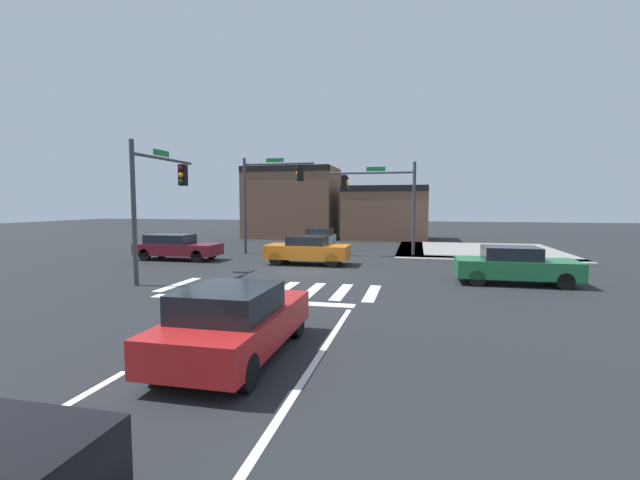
% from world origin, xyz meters
% --- Properties ---
extents(ground_plane, '(120.00, 120.00, 0.00)m').
position_xyz_m(ground_plane, '(0.00, 0.00, 0.00)').
color(ground_plane, '#232628').
extents(crosswalk_near, '(7.82, 2.89, 0.01)m').
position_xyz_m(crosswalk_near, '(0.00, -4.50, 0.00)').
color(crosswalk_near, silver).
rests_on(crosswalk_near, ground_plane).
extents(lane_markings, '(6.80, 20.25, 0.01)m').
position_xyz_m(lane_markings, '(1.11, -12.02, 0.00)').
color(lane_markings, white).
rests_on(lane_markings, ground_plane).
extents(bike_detector_marking, '(0.93, 0.93, 0.01)m').
position_xyz_m(bike_detector_marking, '(1.38, -9.08, 0.00)').
color(bike_detector_marking, yellow).
rests_on(bike_detector_marking, ground_plane).
extents(curb_corner_northeast, '(10.00, 10.60, 0.15)m').
position_xyz_m(curb_corner_northeast, '(8.49, 9.42, 0.07)').
color(curb_corner_northeast, gray).
rests_on(curb_corner_northeast, ground_plane).
extents(storefront_row, '(16.05, 5.86, 6.38)m').
position_xyz_m(storefront_row, '(-2.78, 18.83, 2.87)').
color(storefront_row, brown).
rests_on(storefront_row, ground_plane).
extents(traffic_signal_northeast, '(4.96, 0.32, 5.48)m').
position_xyz_m(traffic_signal_northeast, '(3.15, 6.00, 3.70)').
color(traffic_signal_northeast, '#383A3D').
rests_on(traffic_signal_northeast, ground_plane).
extents(traffic_signal_northwest, '(4.47, 0.32, 5.88)m').
position_xyz_m(traffic_signal_northwest, '(-3.64, 5.69, 4.06)').
color(traffic_signal_northwest, '#383A3D').
rests_on(traffic_signal_northwest, ground_plane).
extents(traffic_signal_southwest, '(0.32, 4.32, 5.47)m').
position_xyz_m(traffic_signal_southwest, '(-5.16, -3.44, 3.71)').
color(traffic_signal_southwest, '#383A3D').
rests_on(traffic_signal_southwest, ground_plane).
extents(car_green, '(4.41, 1.84, 1.45)m').
position_xyz_m(car_green, '(8.88, -1.56, 0.73)').
color(car_green, '#1E6638').
rests_on(car_green, ground_plane).
extents(car_maroon, '(4.58, 1.80, 1.41)m').
position_xyz_m(car_maroon, '(-7.76, 2.07, 0.73)').
color(car_maroon, maroon).
rests_on(car_maroon, ground_plane).
extents(car_silver, '(1.84, 4.73, 1.36)m').
position_xyz_m(car_silver, '(-1.53, 9.72, 0.69)').
color(car_silver, '#B7BABF').
rests_on(car_silver, ground_plane).
extents(car_orange, '(4.19, 1.87, 1.46)m').
position_xyz_m(car_orange, '(-0.23, 1.93, 0.75)').
color(car_orange, orange).
rests_on(car_orange, ground_plane).
extents(car_red, '(1.86, 4.40, 1.48)m').
position_xyz_m(car_red, '(1.68, -11.37, 0.74)').
color(car_red, red).
rests_on(car_red, ground_plane).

